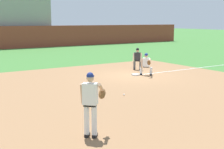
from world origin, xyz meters
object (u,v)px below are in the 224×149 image
(first_base_bag, at_px, (136,75))
(umpire, at_px, (137,58))
(pitcher, at_px, (91,101))
(baseball, at_px, (124,95))
(first_baseman, at_px, (146,63))

(first_base_bag, xyz_separation_m, umpire, (1.40, 1.66, 0.75))
(first_base_bag, bearing_deg, pitcher, -134.08)
(umpire, bearing_deg, baseball, -131.94)
(first_base_bag, relative_size, pitcher, 0.20)
(first_base_bag, xyz_separation_m, pitcher, (-7.06, -7.29, 1.01))
(pitcher, height_order, first_baseman, pitcher)
(first_baseman, xyz_separation_m, umpire, (0.85, 1.97, 0.06))
(first_baseman, bearing_deg, pitcher, -137.50)
(pitcher, bearing_deg, first_base_bag, 45.92)
(pitcher, distance_m, umpire, 12.32)
(pitcher, bearing_deg, first_baseman, 42.50)
(first_base_bag, relative_size, first_baseman, 0.28)
(baseball, relative_size, pitcher, 0.04)
(first_base_bag, height_order, baseball, first_base_bag)
(baseball, bearing_deg, pitcher, -135.52)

